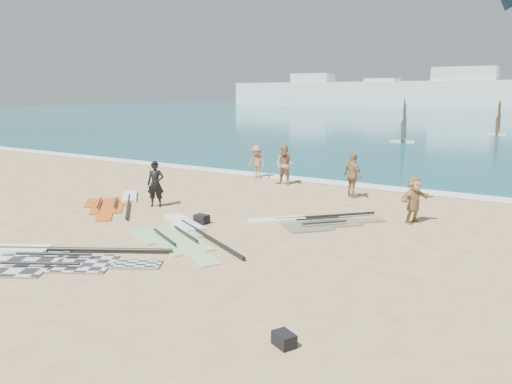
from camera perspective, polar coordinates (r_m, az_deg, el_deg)
The scene contains 16 objects.
ground at distance 15.41m, azimuth -7.96°, elevation -6.13°, with size 300.00×300.00×0.00m, color tan.
surf_line at distance 25.73m, azimuth 10.10°, elevation 0.86°, with size 300.00×1.20×0.04m, color white.
far_town at distance 163.10m, azimuth 24.10°, elevation 10.32°, with size 160.00×8.00×12.00m.
rig_grey at distance 15.46m, azimuth -23.66°, elevation -6.74°, with size 6.24×4.39×0.20m.
rig_green at distance 16.65m, azimuth -8.39°, elevation -4.64°, with size 5.28×4.02×0.20m.
rig_orange at distance 17.96m, azimuth 5.78°, elevation -3.39°, with size 4.19×3.99×0.19m.
rig_red at distance 21.79m, azimuth -15.49°, elevation -1.14°, with size 4.24×4.67×0.20m.
gear_bag_near at distance 17.89m, azimuth -6.24°, elevation -3.09°, with size 0.50×0.37×0.32m, color black.
gear_bag_far at distance 9.57m, azimuth 3.23°, elevation -16.48°, with size 0.43×0.30×0.26m, color black.
person_wetsuit at distance 20.65m, azimuth -11.40°, elevation 0.90°, with size 0.68×0.45×1.87m, color black.
beachgoer_left at distance 25.10m, azimuth 3.30°, elevation 3.09°, with size 0.98×0.76×2.02m, color #A67355.
beachgoer_mid at distance 27.08m, azimuth 0.09°, elevation 3.47°, with size 1.16×0.67×1.79m, color #AE6A50.
beachgoer_back at distance 22.38m, azimuth 11.02°, elevation 1.86°, with size 1.17×0.49×1.99m, color #9F714B.
beachgoer_right at distance 18.56m, azimuth 17.62°, elevation -0.85°, with size 1.58×0.50×1.70m, color tan.
windsurfer_left at distance 48.90m, azimuth 16.52°, elevation 6.89°, with size 2.26×2.71×4.05m.
windsurfer_centre at distance 61.29m, azimuth 25.93°, elevation 7.00°, with size 2.18×2.63×3.93m.
Camera 1 is at (9.63, -11.11, 4.59)m, focal length 35.00 mm.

